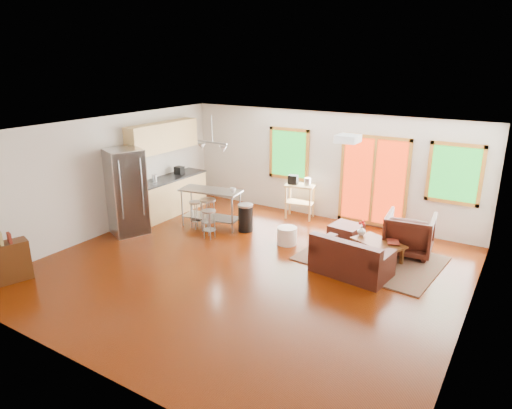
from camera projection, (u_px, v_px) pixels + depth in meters
The scene contains 29 objects.
floor at pixel (248, 270), 8.60m from camera, with size 7.50×7.00×0.02m, color #3C1101.
ceiling at pixel (247, 131), 7.79m from camera, with size 7.50×7.00×0.02m, color silver.
back_wall at pixel (326, 166), 11.03m from camera, with size 7.50×0.02×2.60m, color beige.
left_wall at pixel (105, 176), 10.09m from camera, with size 0.02×7.00×2.60m, color beige.
right_wall at pixel (475, 247), 6.30m from camera, with size 0.02×7.00×2.60m, color beige.
front_wall at pixel (85, 281), 5.36m from camera, with size 7.50×0.02×2.60m, color beige.
window_left at pixel (289, 154), 11.43m from camera, with size 1.10×0.05×1.30m.
french_doors at pixel (373, 181), 10.45m from camera, with size 1.60×0.05×2.10m.
window_right at pixel (455, 174), 9.47m from camera, with size 1.10×0.05×1.30m.
rug at pixel (370, 258), 9.02m from camera, with size 2.56×1.97×0.03m, color #495938.
loveseat at pixel (351, 260), 8.30m from camera, with size 1.47×0.94×0.74m.
coffee_table at pixel (378, 244), 8.88m from camera, with size 1.12×0.92×0.39m.
armchair at pixel (409, 232), 9.15m from camera, with size 0.91×0.85×0.93m, color black.
ottoman at pixel (346, 234), 9.77m from camera, with size 0.60×0.60×0.40m, color black.
pouf at pixel (287, 236), 9.71m from camera, with size 0.42×0.42×0.37m, color silver.
vase at pixel (362, 230), 9.15m from camera, with size 0.23×0.23×0.30m.
book at pixel (388, 235), 8.76m from camera, with size 0.22×0.03×0.30m, color maroon.
cabinets at pixel (168, 178), 11.44m from camera, with size 0.64×2.24×2.30m.
refrigerator at pixel (126, 192), 10.14m from camera, with size 1.00×0.99×1.92m.
island at pixel (211, 201), 10.58m from camera, with size 1.50×0.80×0.90m.
cup at pixel (233, 190), 10.09m from camera, with size 0.13×0.10×0.13m, color silver.
bar_stool_a at pixel (196, 208), 10.53m from camera, with size 0.38×0.38×0.65m.
bar_stool_b at pixel (208, 207), 10.32m from camera, with size 0.39×0.39×0.76m.
bar_stool_c at pixel (209, 217), 9.93m from camera, with size 0.31×0.31×0.65m.
trash_can at pixel (245, 217), 10.41m from camera, with size 0.44×0.44×0.64m.
kitchen_cart at pixel (299, 189), 11.14m from camera, with size 0.78×0.58×1.08m.
bookshelf at pixel (4, 262), 8.00m from camera, with size 0.56×0.88×0.96m.
ceiling_flush at pixel (348, 139), 7.50m from camera, with size 0.35×0.35×0.12m, color white.
pendant_light at pixel (212, 147), 10.18m from camera, with size 0.80×0.18×0.79m.
Camera 1 is at (4.27, -6.54, 3.80)m, focal length 32.00 mm.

